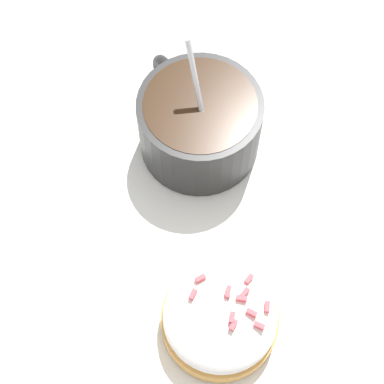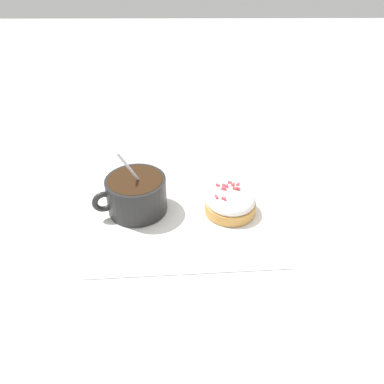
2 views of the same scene
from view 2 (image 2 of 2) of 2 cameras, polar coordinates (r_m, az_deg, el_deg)
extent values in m
plane|color=#B2B2B7|center=(0.61, -1.19, -2.73)|extent=(3.00, 3.00, 0.00)
cube|color=white|center=(0.61, -1.19, -2.62)|extent=(0.31, 0.29, 0.00)
cylinder|color=black|center=(0.60, -8.42, -0.37)|extent=(0.09, 0.09, 0.06)
cylinder|color=#331E0F|center=(0.58, -8.62, 1.52)|extent=(0.08, 0.08, 0.01)
torus|color=black|center=(0.59, -13.29, -1.45)|extent=(0.04, 0.02, 0.04)
ellipsoid|color=silver|center=(0.61, -10.91, -2.20)|extent=(0.03, 0.02, 0.01)
cylinder|color=silver|center=(0.58, -8.28, 2.10)|extent=(0.05, 0.02, 0.10)
cylinder|color=#D19347|center=(0.60, 5.82, -2.20)|extent=(0.08, 0.08, 0.02)
ellipsoid|color=white|center=(0.59, 5.89, -1.15)|extent=(0.08, 0.08, 0.03)
cube|color=#EA4C56|center=(0.59, 4.92, 0.47)|extent=(0.01, 0.00, 0.00)
cube|color=#EA4C56|center=(0.60, 3.95, 1.03)|extent=(0.01, 0.01, 0.00)
cube|color=#EA4C56|center=(0.60, 4.94, 1.01)|extent=(0.01, 0.01, 0.00)
cube|color=#EA4C56|center=(0.57, 4.86, -0.99)|extent=(0.01, 0.01, 0.00)
cube|color=#EA4C56|center=(0.60, 7.01, 1.18)|extent=(0.01, 0.01, 0.00)
cube|color=#EA4C56|center=(0.60, 6.26, 1.13)|extent=(0.01, 0.01, 0.00)
cube|color=#EA4C56|center=(0.59, 5.34, 0.92)|extent=(0.00, 0.01, 0.00)
cube|color=#EA4C56|center=(0.59, 4.82, 0.51)|extent=(0.01, 0.01, 0.00)
cube|color=#EA4C56|center=(0.59, 6.58, 0.46)|extent=(0.01, 0.01, 0.00)
cube|color=#EA4C56|center=(0.59, 7.07, 0.36)|extent=(0.01, 0.01, 0.00)
cube|color=#EA4C56|center=(0.57, 3.73, -0.71)|extent=(0.01, 0.01, 0.00)
cube|color=#EA4C56|center=(0.61, 5.80, 1.45)|extent=(0.01, 0.00, 0.00)
camera|label=1|loc=(0.48, 28.82, 41.37)|focal=60.00mm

